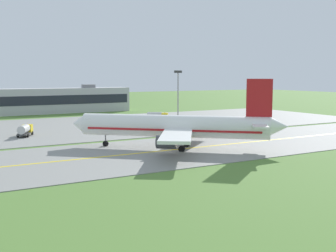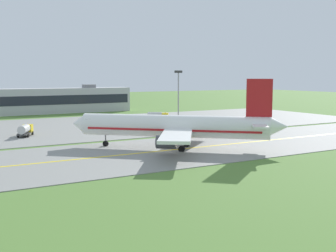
{
  "view_description": "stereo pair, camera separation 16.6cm",
  "coord_description": "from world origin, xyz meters",
  "px_view_note": "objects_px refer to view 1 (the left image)",
  "views": [
    {
      "loc": [
        -36.48,
        -64.32,
        13.24
      ],
      "look_at": [
        2.18,
        3.1,
        4.0
      ],
      "focal_mm": 45.48,
      "sensor_mm": 36.0,
      "label": 1
    },
    {
      "loc": [
        -36.34,
        -64.4,
        13.24
      ],
      "look_at": [
        2.18,
        3.1,
        4.0
      ],
      "focal_mm": 45.48,
      "sensor_mm": 36.0,
      "label": 2
    }
  ],
  "objects_px": {
    "service_truck_baggage": "(25,130)",
    "apron_light_mast": "(178,89)",
    "service_truck_fuel": "(158,116)",
    "airplane_lead": "(176,126)"
  },
  "relations": [
    {
      "from": "airplane_lead",
      "to": "service_truck_baggage",
      "type": "xyz_separation_m",
      "value": [
        -20.43,
        29.96,
        -2.6
      ]
    },
    {
      "from": "service_truck_baggage",
      "to": "apron_light_mast",
      "type": "xyz_separation_m",
      "value": [
        46.11,
        11.88,
        7.79
      ]
    },
    {
      "from": "airplane_lead",
      "to": "service_truck_fuel",
      "type": "relative_size",
      "value": 5.28
    },
    {
      "from": "service_truck_fuel",
      "to": "apron_light_mast",
      "type": "height_order",
      "value": "apron_light_mast"
    },
    {
      "from": "apron_light_mast",
      "to": "service_truck_baggage",
      "type": "bearing_deg",
      "value": -165.56
    },
    {
      "from": "service_truck_baggage",
      "to": "apron_light_mast",
      "type": "relative_size",
      "value": 0.43
    },
    {
      "from": "airplane_lead",
      "to": "service_truck_fuel",
      "type": "xyz_separation_m",
      "value": [
        19.75,
        43.43,
        -2.6
      ]
    },
    {
      "from": "airplane_lead",
      "to": "apron_light_mast",
      "type": "relative_size",
      "value": 2.19
    },
    {
      "from": "service_truck_fuel",
      "to": "apron_light_mast",
      "type": "xyz_separation_m",
      "value": [
        5.93,
        -1.59,
        7.79
      ]
    },
    {
      "from": "service_truck_fuel",
      "to": "apron_light_mast",
      "type": "relative_size",
      "value": 0.42
    }
  ]
}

